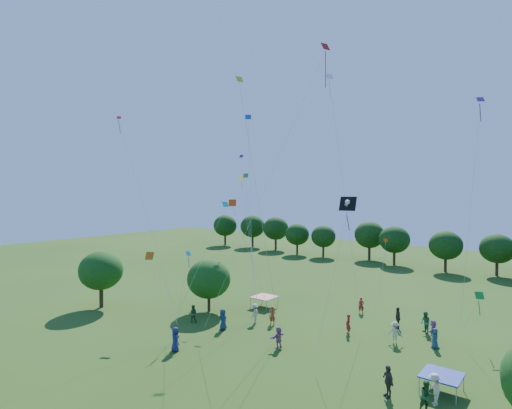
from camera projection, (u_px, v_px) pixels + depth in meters
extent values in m
cylinder|color=#422B19|center=(101.00, 298.00, 41.09)|extent=(0.40, 0.40, 1.96)
ellipsoid|color=#1B4D16|center=(101.00, 270.00, 40.99)|extent=(4.41, 4.41, 3.97)
cylinder|color=#422B19|center=(209.00, 304.00, 39.75)|extent=(0.29, 0.29, 1.43)
ellipsoid|color=#1B4D16|center=(209.00, 279.00, 39.67)|extent=(4.34, 4.34, 3.91)
cylinder|color=#422B19|center=(225.00, 240.00, 88.02)|extent=(0.44, 0.44, 2.15)
ellipsoid|color=#153C11|center=(225.00, 225.00, 87.90)|extent=(5.17, 5.17, 4.65)
cylinder|color=#422B19|center=(253.00, 242.00, 85.31)|extent=(0.45, 0.45, 2.17)
ellipsoid|color=#153C11|center=(253.00, 226.00, 85.20)|extent=(5.22, 5.22, 4.70)
cylinder|color=#422B19|center=(276.00, 244.00, 81.15)|extent=(0.44, 0.44, 2.15)
ellipsoid|color=#153C11|center=(276.00, 228.00, 81.04)|extent=(5.17, 5.17, 4.65)
cylinder|color=#422B19|center=(297.00, 249.00, 75.30)|extent=(0.38, 0.38, 1.87)
ellipsoid|color=#153C11|center=(297.00, 234.00, 75.20)|extent=(4.48, 4.48, 4.03)
cylinder|color=#422B19|center=(323.00, 252.00, 72.56)|extent=(0.38, 0.38, 1.84)
ellipsoid|color=#153C11|center=(323.00, 236.00, 72.46)|extent=(4.42, 4.42, 3.98)
cylinder|color=#422B19|center=(369.00, 253.00, 69.66)|extent=(0.44, 0.44, 2.14)
ellipsoid|color=#153C11|center=(369.00, 235.00, 69.55)|extent=(5.14, 5.14, 4.63)
cylinder|color=#422B19|center=(394.00, 258.00, 64.80)|extent=(0.42, 0.42, 2.03)
ellipsoid|color=#153C11|center=(394.00, 240.00, 64.69)|extent=(4.86, 4.86, 4.37)
cylinder|color=#422B19|center=(445.00, 265.00, 59.00)|extent=(0.40, 0.40, 1.96)
ellipsoid|color=#153C11|center=(446.00, 245.00, 58.90)|extent=(4.71, 4.71, 4.24)
cylinder|color=#422B19|center=(497.00, 269.00, 56.27)|extent=(0.39, 0.39, 1.91)
ellipsoid|color=#153C11|center=(497.00, 249.00, 56.17)|extent=(4.59, 4.59, 4.13)
cube|color=red|center=(264.00, 297.00, 41.18)|extent=(2.20, 2.20, 0.08)
cylinder|color=#999999|center=(251.00, 302.00, 41.03)|extent=(0.05, 0.05, 1.10)
cylinder|color=#999999|center=(266.00, 306.00, 39.79)|extent=(0.05, 0.05, 1.10)
cylinder|color=#999999|center=(262.00, 298.00, 42.60)|extent=(0.05, 0.05, 1.10)
cylinder|color=#999999|center=(278.00, 301.00, 41.36)|extent=(0.05, 0.05, 1.10)
cube|color=navy|center=(442.00, 375.00, 23.72)|extent=(2.20, 2.20, 0.08)
cylinder|color=#999999|center=(419.00, 385.00, 23.57)|extent=(0.05, 0.05, 1.10)
cylinder|color=#999999|center=(456.00, 396.00, 22.34)|extent=(0.05, 0.05, 1.10)
cylinder|color=#999999|center=(429.00, 373.00, 25.14)|extent=(0.05, 0.05, 1.10)
cylinder|color=#999999|center=(464.00, 382.00, 23.91)|extent=(0.05, 0.05, 1.10)
imported|color=navy|center=(175.00, 339.00, 29.86)|extent=(0.99, 0.71, 1.81)
imported|color=maroon|center=(348.00, 324.00, 33.39)|extent=(0.73, 0.72, 1.68)
imported|color=#225027|center=(427.00, 397.00, 21.58)|extent=(0.93, 0.94, 1.74)
imported|color=#C1B39B|center=(255.00, 313.00, 36.25)|extent=(0.70, 1.22, 1.76)
imported|color=#3E3332|center=(388.00, 381.00, 23.25)|extent=(1.14, 1.09, 1.85)
imported|color=#A05D92|center=(279.00, 337.00, 30.49)|extent=(0.71, 1.59, 1.65)
imported|color=#1A2F4D|center=(223.00, 319.00, 34.50)|extent=(0.54, 0.92, 1.80)
imported|color=maroon|center=(272.00, 316.00, 35.75)|extent=(0.70, 0.55, 1.65)
imported|color=#2B653D|center=(425.00, 322.00, 33.64)|extent=(0.97, 0.98, 1.81)
imported|color=#BDBA97|center=(395.00, 333.00, 31.35)|extent=(1.23, 0.77, 1.74)
imported|color=#362F2B|center=(398.00, 318.00, 34.89)|extent=(0.99, 1.18, 1.84)
imported|color=#A05D95|center=(433.00, 331.00, 31.87)|extent=(0.68, 1.61, 1.69)
imported|color=navy|center=(435.00, 338.00, 30.38)|extent=(0.72, 0.87, 1.55)
imported|color=maroon|center=(361.00, 305.00, 39.05)|extent=(0.68, 0.56, 1.57)
imported|color=#2B5725|center=(193.00, 314.00, 36.44)|extent=(0.88, 0.82, 1.59)
imported|color=beige|center=(435.00, 389.00, 22.36)|extent=(1.06, 1.27, 1.79)
cube|color=black|center=(348.00, 204.00, 28.37)|extent=(1.28, 0.87, 1.00)
cube|color=black|center=(348.00, 222.00, 28.45)|extent=(0.19, 0.26, 1.18)
sphere|color=white|center=(347.00, 202.00, 28.32)|extent=(0.36, 0.36, 0.36)
cylinder|color=white|center=(347.00, 206.00, 28.33)|extent=(0.26, 0.51, 0.33)
cylinder|color=white|center=(347.00, 206.00, 28.33)|extent=(0.26, 0.51, 0.33)
cylinder|color=beige|center=(333.00, 278.00, 27.79)|extent=(0.96, 2.68, 9.33)
cube|color=red|center=(325.00, 46.00, 34.52)|extent=(0.63, 0.86, 0.67)
cube|color=red|center=(326.00, 70.00, 34.63)|extent=(0.33, 0.60, 2.94)
cylinder|color=beige|center=(268.00, 182.00, 32.94)|extent=(5.48, 9.37, 22.91)
cube|color=#C9520B|center=(150.00, 256.00, 34.76)|extent=(0.82, 0.68, 0.64)
cylinder|color=beige|center=(163.00, 291.00, 33.34)|extent=(4.26, 0.53, 4.76)
cube|color=#F53D0C|center=(232.00, 203.00, 26.41)|extent=(0.55, 0.49, 0.45)
cylinder|color=beige|center=(255.00, 271.00, 29.18)|extent=(0.83, 5.98, 9.73)
cube|color=yellow|center=(242.00, 178.00, 46.98)|extent=(0.54, 0.74, 0.54)
cube|color=yellow|center=(242.00, 186.00, 47.05)|extent=(0.19, 0.23, 1.05)
cylinder|color=beige|center=(249.00, 235.00, 42.30)|extent=(7.51, 6.59, 12.00)
cube|color=#177F26|center=(479.00, 295.00, 30.55)|extent=(0.72, 0.63, 0.50)
cube|color=#177F26|center=(479.00, 308.00, 30.62)|extent=(0.14, 0.28, 1.21)
cylinder|color=beige|center=(472.00, 313.00, 30.94)|extent=(1.05, 0.06, 2.45)
cube|color=blue|center=(248.00, 117.00, 42.76)|extent=(0.69, 0.65, 0.55)
cylinder|color=beige|center=(251.00, 206.00, 40.14)|extent=(4.13, 4.32, 18.39)
cube|color=#711893|center=(480.00, 99.00, 30.43)|extent=(0.63, 0.57, 0.41)
cube|color=#711893|center=(480.00, 113.00, 30.50)|extent=(0.13, 0.31, 1.34)
cylinder|color=beige|center=(470.00, 216.00, 30.98)|extent=(1.10, 0.25, 17.50)
cube|color=white|center=(330.00, 77.00, 32.11)|extent=(0.63, 0.66, 0.48)
cube|color=white|center=(330.00, 89.00, 32.18)|extent=(0.09, 0.30, 1.30)
cylinder|color=beige|center=(345.00, 202.00, 32.60)|extent=(2.01, 1.94, 19.70)
cube|color=#0DC5CE|center=(225.00, 204.00, 32.31)|extent=(0.43, 0.55, 0.41)
cylinder|color=beige|center=(199.00, 265.00, 32.09)|extent=(2.80, 3.20, 9.44)
cube|color=#F43F0E|center=(119.00, 118.00, 37.17)|extent=(0.45, 0.47, 0.29)
cube|color=#F43F0E|center=(119.00, 127.00, 37.24)|extent=(0.09, 0.28, 1.24)
cylinder|color=beige|center=(146.00, 214.00, 34.69)|extent=(8.51, 0.44, 17.40)
cube|color=#D8420B|center=(386.00, 240.00, 38.07)|extent=(0.42, 0.39, 0.33)
cylinder|color=beige|center=(382.00, 274.00, 37.22)|extent=(0.25, 2.29, 5.86)
cube|color=yellow|center=(239.00, 79.00, 22.95)|extent=(0.33, 0.45, 0.36)
cylinder|color=beige|center=(262.00, 223.00, 27.49)|extent=(3.10, 8.36, 17.00)
cube|color=#198C3D|center=(246.00, 176.00, 43.96)|extent=(0.63, 0.48, 0.47)
cylinder|color=beige|center=(251.00, 236.00, 40.83)|extent=(5.12, 4.54, 12.18)
cube|color=blue|center=(188.00, 254.00, 33.77)|extent=(0.29, 0.44, 0.35)
cube|color=blue|center=(189.00, 262.00, 33.84)|extent=(0.18, 0.21, 0.94)
cylinder|color=beige|center=(183.00, 289.00, 33.06)|extent=(0.46, 1.75, 5.24)
cube|color=#5E1689|center=(241.00, 156.00, 47.20)|extent=(0.49, 0.38, 0.36)
cylinder|color=beige|center=(248.00, 223.00, 42.25)|extent=(7.95, 7.06, 14.65)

